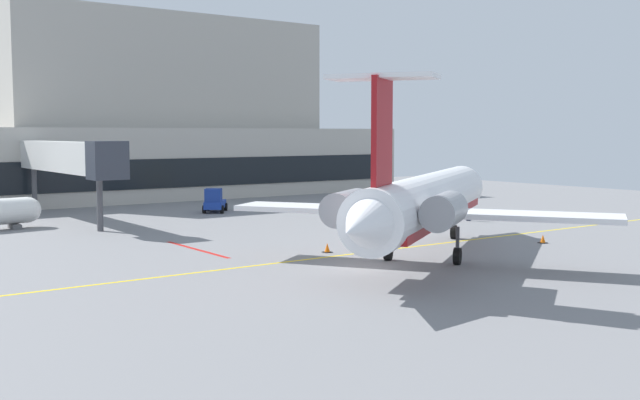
% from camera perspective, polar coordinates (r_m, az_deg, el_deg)
% --- Properties ---
extents(ground, '(120.00, 120.00, 0.11)m').
position_cam_1_polar(ground, '(39.68, 3.57, -5.10)').
color(ground, slate).
extents(terminal_building, '(71.18, 12.66, 19.84)m').
position_cam_1_polar(terminal_building, '(82.56, -14.59, 5.19)').
color(terminal_building, '#B7B2A8').
rests_on(terminal_building, ground).
extents(jet_bridge_west, '(2.40, 20.48, 6.40)m').
position_cam_1_polar(jet_bridge_west, '(62.03, -18.45, 3.02)').
color(jet_bridge_west, silver).
rests_on(jet_bridge_west, ground).
extents(regional_jet, '(25.02, 19.25, 9.42)m').
position_cam_1_polar(regional_jet, '(41.39, 7.91, -0.14)').
color(regional_jet, white).
rests_on(regional_jet, ground).
extents(baggage_tug, '(3.28, 3.64, 2.14)m').
position_cam_1_polar(baggage_tug, '(66.97, -7.95, -0.11)').
color(baggage_tug, '#19389E').
rests_on(baggage_tug, ground).
extents(pushback_tractor, '(4.42, 3.65, 2.00)m').
position_cam_1_polar(pushback_tractor, '(61.48, 6.18, -0.58)').
color(pushback_tractor, '#E5B20C').
rests_on(pushback_tractor, ground).
extents(marshaller, '(0.34, 0.83, 1.83)m').
position_cam_1_polar(marshaller, '(61.10, 11.13, -0.69)').
color(marshaller, '#191E33').
rests_on(marshaller, ground).
extents(safety_cone_alpha, '(0.47, 0.47, 0.55)m').
position_cam_1_polar(safety_cone_alpha, '(52.08, 4.83, -2.34)').
color(safety_cone_alpha, orange).
rests_on(safety_cone_alpha, ground).
extents(safety_cone_bravo, '(0.47, 0.47, 0.55)m').
position_cam_1_polar(safety_cone_bravo, '(44.19, 0.55, -3.65)').
color(safety_cone_bravo, orange).
rests_on(safety_cone_bravo, ground).
extents(safety_cone_charlie, '(0.47, 0.47, 0.55)m').
position_cam_1_polar(safety_cone_charlie, '(49.92, 16.42, -2.85)').
color(safety_cone_charlie, orange).
rests_on(safety_cone_charlie, ground).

